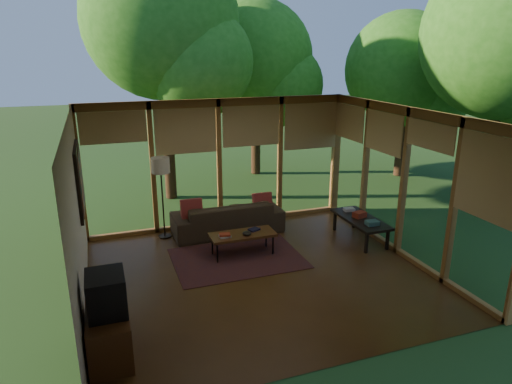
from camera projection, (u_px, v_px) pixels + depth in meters
name	position (u px, v px, depth m)	size (l,w,h in m)	color
floor	(260.00, 275.00, 7.71)	(5.50, 5.50, 0.00)	#553416
ceiling	(260.00, 114.00, 6.91)	(5.50, 5.50, 0.00)	white
wall_left	(77.00, 219.00, 6.43)	(0.04, 5.00, 2.70)	silver
wall_front	(337.00, 265.00, 5.06)	(5.50, 0.04, 2.70)	silver
window_wall_back	(219.00, 164.00, 9.56)	(5.50, 0.12, 2.70)	olive
window_wall_right	(404.00, 183.00, 8.18)	(0.12, 5.00, 2.70)	olive
exterior_lawn	(385.00, 149.00, 17.46)	(40.00, 40.00, 0.00)	#24481B
tree_nw	(161.00, 21.00, 10.54)	(3.64, 3.64, 6.10)	#3E2716
tree_ne	(255.00, 59.00, 13.15)	(3.35, 3.35, 5.07)	#3E2716
tree_se	(507.00, 35.00, 9.51)	(3.56, 3.56, 5.72)	#3E2716
tree_far	(402.00, 70.00, 12.88)	(3.21, 3.21, 4.70)	#3E2716
rug	(237.00, 258.00, 8.30)	(2.30, 1.63, 0.01)	maroon
sofa	(227.00, 217.00, 9.42)	(2.24, 0.88, 0.66)	#3A2C1D
pillow_left	(192.00, 210.00, 9.06)	(0.42, 0.14, 0.42)	maroon
pillow_right	(262.00, 203.00, 9.54)	(0.40, 0.13, 0.40)	maroon
ct_book_lower	(225.00, 236.00, 8.18)	(0.20, 0.15, 0.03)	#BEB5AC
ct_book_upper	(225.00, 235.00, 8.17)	(0.19, 0.15, 0.03)	maroon
ct_book_side	(254.00, 229.00, 8.48)	(0.19, 0.15, 0.03)	black
ct_bowl	(247.00, 233.00, 8.25)	(0.16, 0.16, 0.07)	black
media_cabinet	(109.00, 334.00, 5.61)	(0.50, 1.00, 0.60)	#5A3218
television	(106.00, 294.00, 5.45)	(0.45, 0.55, 0.50)	black
console_book_a	(372.00, 223.00, 8.64)	(0.23, 0.17, 0.09)	#365F58
console_book_b	(360.00, 215.00, 9.05)	(0.24, 0.17, 0.11)	maroon
console_book_c	(349.00, 209.00, 9.41)	(0.21, 0.16, 0.06)	#BEB5AC
floor_lamp	(161.00, 170.00, 8.85)	(0.36, 0.36, 1.65)	black
coffee_table	(243.00, 235.00, 8.35)	(1.20, 0.50, 0.43)	#5A3218
side_console	(361.00, 220.00, 9.03)	(0.60, 1.40, 0.46)	black
wall_painting	(80.00, 180.00, 7.65)	(0.06, 1.35, 1.15)	black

